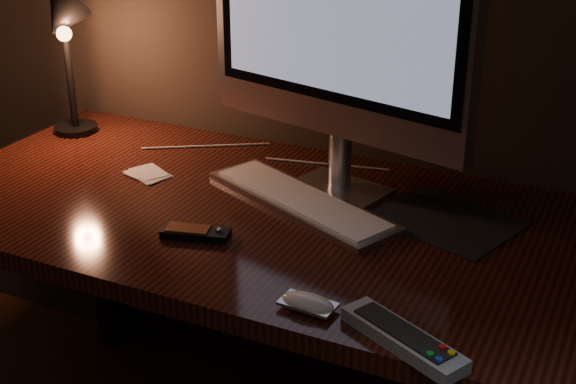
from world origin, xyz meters
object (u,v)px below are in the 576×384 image
at_px(keyboard, 301,200).
at_px(tv_remote, 403,338).
at_px(media_remote, 196,232).
at_px(desk, 295,254).
at_px(desk_lamp, 64,39).
at_px(monitor, 336,16).
at_px(mouse, 308,304).

bearing_deg(keyboard, tv_remote, -23.95).
bearing_deg(media_remote, keyboard, 46.75).
xyz_separation_m(desk, desk_lamp, (-0.69, 0.11, 0.39)).
xyz_separation_m(desk, monitor, (0.06, 0.06, 0.52)).
relative_size(monitor, media_remote, 4.67).
distance_m(desk, tv_remote, 0.57).
height_order(monitor, keyboard, monitor).
relative_size(keyboard, mouse, 5.11).
height_order(keyboard, desk_lamp, desk_lamp).
relative_size(monitor, desk_lamp, 1.72).
distance_m(monitor, desk_lamp, 0.76).
bearing_deg(mouse, keyboard, 120.47).
distance_m(monitor, tv_remote, 0.68).
bearing_deg(tv_remote, keyboard, 158.44).
bearing_deg(tv_remote, media_remote, -173.30).
bearing_deg(tv_remote, monitor, 150.35).
xyz_separation_m(monitor, keyboard, (-0.04, -0.07, -0.38)).
bearing_deg(monitor, desk_lamp, -169.78).
xyz_separation_m(monitor, tv_remote, (0.32, -0.47, -0.38)).
distance_m(mouse, desk_lamp, 1.04).
bearing_deg(mouse, monitor, 111.77).
xyz_separation_m(mouse, desk_lamp, (-0.89, 0.49, 0.25)).
bearing_deg(desk, monitor, 46.93).
height_order(mouse, desk_lamp, desk_lamp).
height_order(desk, desk_lamp, desk_lamp).
xyz_separation_m(monitor, media_remote, (-0.17, -0.30, -0.38)).
relative_size(monitor, mouse, 7.00).
bearing_deg(desk, tv_remote, -47.22).
distance_m(keyboard, tv_remote, 0.54).
bearing_deg(media_remote, tv_remote, -34.33).
relative_size(keyboard, desk_lamp, 1.26).
relative_size(keyboard, tv_remote, 2.12).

